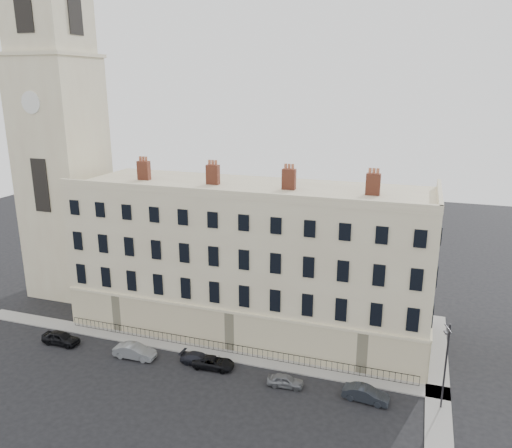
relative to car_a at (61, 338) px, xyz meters
The scene contains 13 objects.
ground 22.44m from the car_a, ahead, with size 160.00×160.00×0.00m, color black.
terrace 20.46m from the car_a, 31.76° to the left, with size 36.22×12.22×17.00m.
church_tower 23.04m from the car_a, 122.10° to the left, with size 8.00×8.13×44.00m.
pavement_terrace 12.78m from the car_a, 14.44° to the left, with size 48.00×2.00×0.12m, color gray.
pavement_east_return 35.90m from the car_a, ahead, with size 2.00×24.00×0.12m, color gray.
railings 16.75m from the car_a, 12.36° to the left, with size 35.00×0.04×0.96m.
car_a is the anchor object (origin of this frame).
car_b 8.36m from the car_a, ahead, with size 1.41×4.04×1.33m, color gray.
car_c 14.65m from the car_a, ahead, with size 1.49×3.68×1.07m, color black.
car_d 16.09m from the car_a, ahead, with size 1.76×3.82×1.06m, color black.
car_e 23.02m from the car_a, ahead, with size 1.25×3.12×1.06m, color slate.
car_f 29.75m from the car_a, ahead, with size 1.31×3.75×1.24m, color #1F232A.
streetlamp 35.70m from the car_a, ahead, with size 0.57×1.56×7.39m.
Camera 1 is at (10.12, -34.19, 24.88)m, focal length 35.00 mm.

